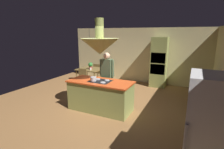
{
  "coord_description": "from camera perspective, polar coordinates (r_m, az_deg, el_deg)",
  "views": [
    {
      "loc": [
        2.46,
        -4.53,
        2.32
      ],
      "look_at": [
        0.1,
        0.4,
        1.0
      ],
      "focal_mm": 27.75,
      "sensor_mm": 36.0,
      "label": 1
    }
  ],
  "objects": [
    {
      "name": "kitchen_island",
      "position": [
        5.32,
        -3.79,
        -6.9
      ],
      "size": [
        1.94,
        0.87,
        0.94
      ],
      "color": "#8C934C",
      "rests_on": "ground"
    },
    {
      "name": "counter_run_right",
      "position": [
        5.47,
        28.21,
        -7.9
      ],
      "size": [
        0.73,
        2.36,
        0.92
      ],
      "color": "#8C934C",
      "rests_on": "ground"
    },
    {
      "name": "ground",
      "position": [
        5.65,
        -2.71,
        -10.67
      ],
      "size": [
        8.16,
        8.16,
        0.0
      ],
      "primitive_type": "plane",
      "color": "olive"
    },
    {
      "name": "cooking_pot_on_cooktop",
      "position": [
        5.13,
        -6.16,
        -1.45
      ],
      "size": [
        0.18,
        0.18,
        0.12
      ],
      "primitive_type": "cylinder",
      "color": "#B2B2B7",
      "rests_on": "kitchen_island"
    },
    {
      "name": "chair_by_back_wall",
      "position": [
        8.45,
        -4.6,
        1.1
      ],
      "size": [
        0.4,
        0.4,
        0.87
      ],
      "rotation": [
        0.0,
        0.0,
        3.14
      ],
      "color": "brown",
      "rests_on": "ground"
    },
    {
      "name": "cup_on_table",
      "position": [
        7.53,
        -7.08,
        1.84
      ],
      "size": [
        0.07,
        0.07,
        0.09
      ],
      "primitive_type": "cylinder",
      "color": "white",
      "rests_on": "dining_table"
    },
    {
      "name": "person_at_island",
      "position": [
        5.83,
        -1.69,
        0.2
      ],
      "size": [
        0.53,
        0.23,
        1.69
      ],
      "color": "tan",
      "rests_on": "ground"
    },
    {
      "name": "chair_facing_island",
      "position": [
        7.32,
        -10.03,
        -1.02
      ],
      "size": [
        0.4,
        0.4,
        0.87
      ],
      "color": "brown",
      "rests_on": "ground"
    },
    {
      "name": "potted_plant_on_table",
      "position": [
        7.69,
        -7.08,
        3.02
      ],
      "size": [
        0.2,
        0.2,
        0.3
      ],
      "color": "#99382D",
      "rests_on": "dining_table"
    },
    {
      "name": "microwave_on_counter",
      "position": [
        5.98,
        28.57,
        -0.3
      ],
      "size": [
        0.46,
        0.36,
        0.28
      ],
      "primitive_type": "cube",
      "color": "#232326",
      "rests_on": "counter_run_right"
    },
    {
      "name": "canister_tea",
      "position": [
        5.09,
        28.95,
        -2.88
      ],
      "size": [
        0.11,
        0.11,
        0.21
      ],
      "primitive_type": "cylinder",
      "color": "#E0B78C",
      "rests_on": "counter_run_right"
    },
    {
      "name": "refrigerator",
      "position": [
        3.02,
        29.96,
        -16.75
      ],
      "size": [
        0.72,
        0.74,
        1.77
      ],
      "color": "white",
      "rests_on": "ground"
    },
    {
      "name": "range_hood",
      "position": [
        5.0,
        -4.06,
        9.53
      ],
      "size": [
        1.1,
        1.1,
        1.0
      ],
      "color": "#8C934C"
    },
    {
      "name": "canister_flour",
      "position": [
        4.76,
        29.12,
        -4.32
      ],
      "size": [
        0.11,
        0.11,
        0.16
      ],
      "primitive_type": "cylinder",
      "color": "#E0B78C",
      "rests_on": "counter_run_right"
    },
    {
      "name": "dining_table",
      "position": [
        7.84,
        -7.15,
        1.23
      ],
      "size": [
        1.05,
        0.94,
        0.76
      ],
      "color": "brown",
      "rests_on": "ground"
    },
    {
      "name": "wall_back",
      "position": [
        8.42,
        8.43,
        6.28
      ],
      "size": [
        6.8,
        0.1,
        2.55
      ],
      "primitive_type": "cube",
      "color": "beige",
      "rests_on": "ground"
    },
    {
      "name": "canister_sugar",
      "position": [
        4.93,
        29.0,
        -3.8
      ],
      "size": [
        0.13,
        0.13,
        0.15
      ],
      "primitive_type": "cylinder",
      "color": "silver",
      "rests_on": "counter_run_right"
    },
    {
      "name": "pendant_light_over_table",
      "position": [
        7.68,
        -7.42,
        10.02
      ],
      "size": [
        0.32,
        0.32,
        0.82
      ],
      "color": "#E0B266"
    },
    {
      "name": "oven_tower",
      "position": [
        7.8,
        15.23,
        3.91
      ],
      "size": [
        0.66,
        0.62,
        2.16
      ],
      "color": "#8C934C",
      "rests_on": "ground"
    }
  ]
}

